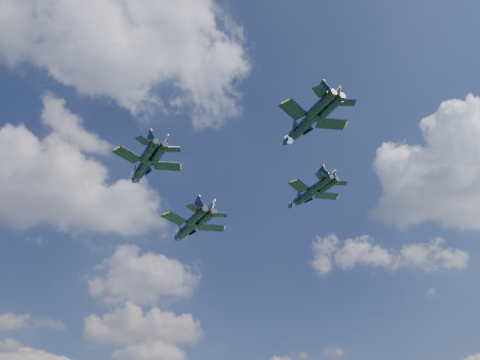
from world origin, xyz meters
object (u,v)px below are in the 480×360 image
jet_left (143,167)px  jet_slot (303,125)px  jet_right (305,196)px  jet_lead (188,228)px

jet_left → jet_slot: jet_slot is taller
jet_left → jet_right: jet_right is taller
jet_slot → jet_left: bearing=135.4°
jet_lead → jet_slot: jet_slot is taller
jet_lead → jet_right: size_ratio=1.19×
jet_right → jet_left: bearing=173.9°
jet_left → jet_slot: size_ratio=0.96×
jet_left → jet_lead: bearing=48.0°
jet_lead → jet_right: jet_right is taller
jet_lead → jet_slot: size_ratio=1.16×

